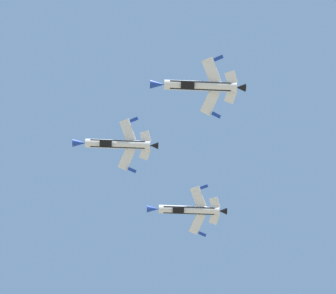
# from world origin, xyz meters

# --- Properties ---
(fighter_jet_lead) EXTENTS (14.62, 10.05, 6.56)m
(fighter_jet_lead) POSITION_xyz_m (-36.84, 42.14, 82.14)
(fighter_jet_lead) COLOR white
(fighter_jet_left_wing) EXTENTS (14.62, 10.35, 5.65)m
(fighter_jet_left_wing) POSITION_xyz_m (-17.42, 36.12, 79.18)
(fighter_jet_left_wing) COLOR white
(fighter_jet_right_wing) EXTENTS (14.62, 10.30, 5.82)m
(fighter_jet_right_wing) POSITION_xyz_m (-31.19, 61.09, 79.90)
(fighter_jet_right_wing) COLOR white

